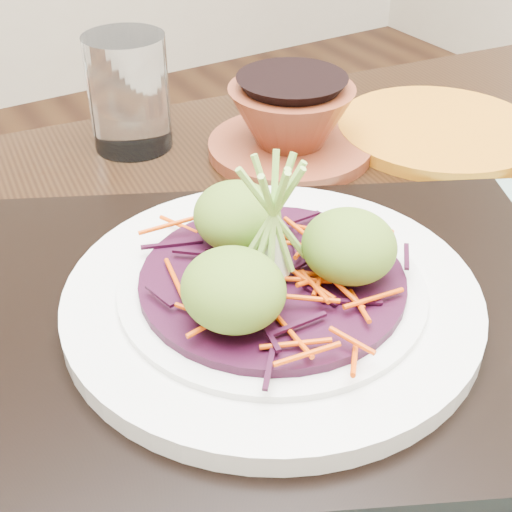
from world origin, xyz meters
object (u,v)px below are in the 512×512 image
white_plate (272,296)px  yellow_plate (439,130)px  serving_tray (272,318)px  terracotta_bowl_set (291,124)px  water_glass (129,93)px  dining_table (283,383)px

white_plate → yellow_plate: 0.35m
serving_tray → terracotta_bowl_set: size_ratio=2.09×
white_plate → serving_tray: bearing=0.0°
water_glass → terracotta_bowl_set: water_glass is taller
terracotta_bowl_set → white_plate: bearing=-126.5°
water_glass → yellow_plate: 0.31m
dining_table → serving_tray: 0.11m
white_plate → terracotta_bowl_set: size_ratio=1.36×
dining_table → yellow_plate: size_ratio=5.62×
dining_table → white_plate: bearing=-129.8°
dining_table → white_plate: (-0.03, -0.03, 0.12)m
dining_table → terracotta_bowl_set: terracotta_bowl_set is taller
water_glass → yellow_plate: size_ratio=0.53×
serving_tray → yellow_plate: (0.31, 0.17, -0.01)m
white_plate → water_glass: (0.04, 0.31, 0.02)m
white_plate → water_glass: bearing=83.4°
dining_table → serving_tray: (-0.03, -0.03, 0.10)m
serving_tray → water_glass: water_glass is taller
dining_table → water_glass: water_glass is taller
serving_tray → white_plate: 0.02m
dining_table → water_glass: size_ratio=10.51×
serving_tray → terracotta_bowl_set: terracotta_bowl_set is taller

